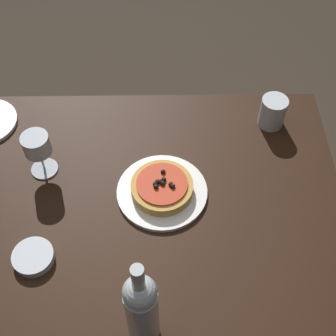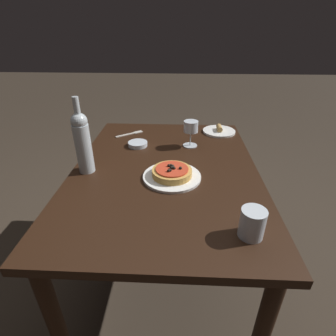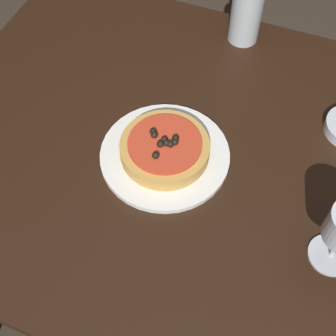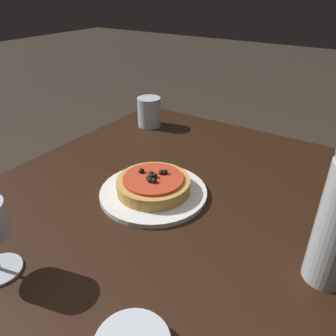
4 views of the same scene
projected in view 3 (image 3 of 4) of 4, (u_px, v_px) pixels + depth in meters
The scene contains 4 objects.
ground_plane at pixel (195, 283), 1.54m from camera, with size 14.00×14.00×0.00m, color #382D23.
dining_table at pixel (209, 182), 1.02m from camera, with size 1.21×0.87×0.73m.
dinner_plate at pixel (165, 155), 0.93m from camera, with size 0.26×0.26×0.01m.
pizza at pixel (165, 148), 0.91m from camera, with size 0.18×0.18×0.05m.
Camera 3 is at (-0.11, 0.53, 1.50)m, focal length 50.00 mm.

